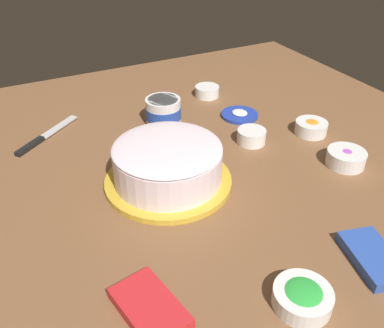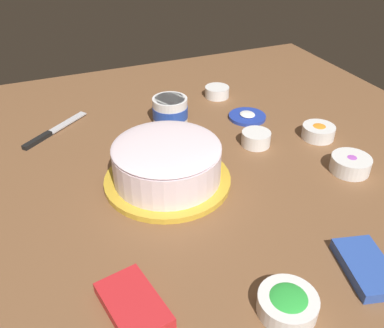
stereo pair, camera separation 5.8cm
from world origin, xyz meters
TOP-DOWN VIEW (x-y plane):
  - ground_plane at (0.00, 0.00)m, footprint 1.54×1.54m
  - frosted_cake at (-0.00, -0.10)m, footprint 0.30×0.30m
  - frosting_tub at (-0.28, 0.01)m, footprint 0.10×0.10m
  - frosting_tub_lid at (-0.21, 0.24)m, footprint 0.11×0.11m
  - spreading_knife at (-0.34, -0.32)m, footprint 0.16×0.20m
  - sprinkle_bowl_rainbow at (0.13, 0.33)m, footprint 0.10×0.10m
  - sprinkle_bowl_orange at (-0.04, 0.36)m, footprint 0.09×0.09m
  - sprinkle_bowl_blue at (-0.39, 0.22)m, footprint 0.08×0.08m
  - sprinkle_bowl_pink at (-0.07, 0.18)m, footprint 0.08×0.08m
  - sprinkle_bowl_green at (0.41, -0.04)m, footprint 0.10×0.10m
  - candy_box_lower at (0.31, -0.27)m, footprint 0.15×0.11m
  - candy_box_upper at (0.40, 0.14)m, footprint 0.15×0.11m

SIDE VIEW (x-z plane):
  - ground_plane at x=0.00m, z-range 0.00..0.00m
  - spreading_knife at x=-0.34m, z-range 0.00..0.01m
  - frosting_tub_lid at x=-0.21m, z-range 0.00..0.01m
  - candy_box_upper at x=0.40m, z-range 0.00..0.02m
  - candy_box_lower at x=0.31m, z-range 0.00..0.02m
  - sprinkle_bowl_blue at x=-0.39m, z-range 0.00..0.04m
  - sprinkle_bowl_green at x=0.41m, z-range 0.00..0.04m
  - sprinkle_bowl_pink at x=-0.07m, z-range 0.00..0.04m
  - sprinkle_bowl_orange at x=-0.04m, z-range 0.00..0.04m
  - sprinkle_bowl_rainbow at x=0.13m, z-range 0.00..0.04m
  - frosting_tub at x=-0.28m, z-range 0.00..0.08m
  - frosted_cake at x=0.00m, z-range 0.00..0.11m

